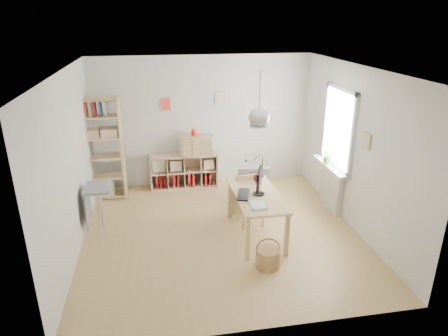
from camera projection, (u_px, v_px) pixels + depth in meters
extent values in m
plane|color=tan|center=(221.00, 233.00, 6.71)|extent=(4.50, 4.50, 0.00)
plane|color=white|center=(203.00, 122.00, 8.29)|extent=(4.50, 0.00, 4.50)
plane|color=white|center=(257.00, 229.00, 4.16)|extent=(4.50, 0.00, 4.50)
plane|color=white|center=(70.00, 166.00, 5.86)|extent=(0.00, 4.50, 4.50)
plane|color=white|center=(355.00, 149.00, 6.59)|extent=(0.00, 4.50, 4.50)
plane|color=white|center=(221.00, 69.00, 5.74)|extent=(4.50, 4.50, 0.00)
cylinder|color=black|center=(260.00, 93.00, 5.81)|extent=(0.01, 0.01, 0.68)
ellipsoid|color=silver|center=(259.00, 117.00, 5.94)|extent=(0.32, 0.32, 0.27)
cube|color=white|center=(340.00, 128.00, 7.06)|extent=(0.03, 1.00, 1.30)
cube|color=white|center=(353.00, 137.00, 6.56)|extent=(0.06, 0.08, 1.46)
cube|color=white|center=(326.00, 121.00, 7.55)|extent=(0.06, 0.08, 1.46)
cube|color=white|center=(343.00, 89.00, 6.81)|extent=(0.06, 1.16, 0.08)
cube|color=white|center=(334.00, 165.00, 7.31)|extent=(0.06, 1.16, 0.08)
cube|color=silver|center=(331.00, 188.00, 7.47)|extent=(0.10, 0.80, 0.80)
cube|color=white|center=(331.00, 166.00, 7.31)|extent=(0.22, 1.20, 0.06)
cube|color=tan|center=(256.00, 195.00, 6.40)|extent=(0.70, 1.50, 0.04)
cube|color=tan|center=(248.00, 239.00, 5.84)|extent=(0.06, 0.06, 0.71)
cube|color=tan|center=(230.00, 199.00, 7.13)|extent=(0.06, 0.06, 0.71)
cube|color=tan|center=(287.00, 236.00, 5.94)|extent=(0.06, 0.06, 0.71)
cube|color=tan|center=(262.00, 196.00, 7.22)|extent=(0.06, 0.06, 0.71)
cube|color=beige|center=(185.00, 186.00, 8.51)|extent=(1.40, 0.38, 0.03)
cube|color=beige|center=(183.00, 155.00, 8.26)|extent=(1.40, 0.38, 0.03)
cube|color=beige|center=(151.00, 173.00, 8.27)|extent=(0.03, 0.38, 0.72)
cube|color=beige|center=(216.00, 169.00, 8.49)|extent=(0.03, 0.38, 0.72)
cube|color=beige|center=(183.00, 168.00, 8.55)|extent=(1.40, 0.02, 0.72)
cube|color=maroon|center=(157.00, 180.00, 8.37)|extent=(0.06, 0.26, 0.30)
cube|color=maroon|center=(161.00, 179.00, 8.38)|extent=(0.05, 0.26, 0.30)
cube|color=maroon|center=(165.00, 179.00, 8.40)|extent=(0.05, 0.26, 0.30)
cube|color=maroon|center=(174.00, 179.00, 8.43)|extent=(0.05, 0.26, 0.30)
cube|color=maroon|center=(178.00, 178.00, 8.44)|extent=(0.05, 0.26, 0.30)
cube|color=maroon|center=(189.00, 178.00, 8.48)|extent=(0.06, 0.26, 0.30)
cube|color=maroon|center=(193.00, 177.00, 8.49)|extent=(0.06, 0.26, 0.30)
cube|color=maroon|center=(205.00, 177.00, 8.54)|extent=(0.06, 0.26, 0.30)
cube|color=maroon|center=(209.00, 176.00, 8.55)|extent=(0.05, 0.26, 0.30)
cube|color=tan|center=(81.00, 151.00, 7.62)|extent=(0.04, 0.38, 2.00)
cube|color=tan|center=(122.00, 149.00, 7.74)|extent=(0.04, 0.38, 2.00)
cube|color=tan|center=(107.00, 194.00, 8.02)|extent=(0.76, 0.38, 0.03)
cube|color=tan|center=(105.00, 176.00, 7.88)|extent=(0.76, 0.38, 0.03)
cube|color=tan|center=(103.00, 157.00, 7.73)|extent=(0.76, 0.38, 0.03)
cube|color=tan|center=(100.00, 137.00, 7.59)|extent=(0.76, 0.38, 0.03)
cube|color=tan|center=(98.00, 117.00, 7.44)|extent=(0.76, 0.38, 0.03)
cube|color=tan|center=(96.00, 99.00, 7.32)|extent=(0.76, 0.38, 0.03)
cube|color=#274791|center=(81.00, 110.00, 7.35)|extent=(0.04, 0.18, 0.26)
cube|color=#9A3521|center=(86.00, 109.00, 7.36)|extent=(0.04, 0.18, 0.26)
cube|color=beige|center=(90.00, 109.00, 7.37)|extent=(0.04, 0.18, 0.26)
cube|color=maroon|center=(95.00, 109.00, 7.39)|extent=(0.04, 0.18, 0.26)
cube|color=#274791|center=(100.00, 109.00, 7.40)|extent=(0.04, 0.18, 0.26)
cube|color=beige|center=(106.00, 109.00, 7.42)|extent=(0.04, 0.18, 0.26)
cube|color=gray|center=(97.00, 188.00, 6.42)|extent=(0.40, 0.55, 0.04)
cylinder|color=silver|center=(98.00, 217.00, 6.37)|extent=(0.03, 0.03, 0.82)
cylinder|color=silver|center=(101.00, 205.00, 6.77)|extent=(0.03, 0.03, 0.82)
cube|color=gray|center=(88.00, 207.00, 6.51)|extent=(0.02, 0.50, 0.62)
cube|color=gray|center=(250.00, 201.00, 6.86)|extent=(0.45, 0.45, 0.06)
cube|color=tan|center=(243.00, 219.00, 6.74)|extent=(0.04, 0.04, 0.41)
cube|color=tan|center=(237.00, 210.00, 7.06)|extent=(0.04, 0.04, 0.41)
cube|color=tan|center=(263.00, 216.00, 6.83)|extent=(0.04, 0.04, 0.41)
cube|color=tan|center=(256.00, 207.00, 7.15)|extent=(0.04, 0.04, 0.41)
cube|color=tan|center=(247.00, 185.00, 6.95)|extent=(0.41, 0.08, 0.37)
cylinder|color=#AB794D|center=(268.00, 258.00, 5.76)|extent=(0.34, 0.34, 0.28)
torus|color=#AB794D|center=(268.00, 249.00, 5.71)|extent=(0.35, 0.08, 0.35)
cube|color=silver|center=(255.00, 205.00, 7.67)|extent=(0.67, 0.51, 0.02)
cube|color=silver|center=(239.00, 198.00, 7.61)|extent=(0.08, 0.43, 0.32)
cube|color=silver|center=(271.00, 198.00, 7.63)|extent=(0.08, 0.43, 0.32)
cube|color=silver|center=(256.00, 202.00, 7.43)|extent=(0.62, 0.11, 0.32)
cube|color=silver|center=(254.00, 193.00, 7.81)|extent=(0.62, 0.11, 0.32)
cube|color=silver|center=(253.00, 176.00, 7.87)|extent=(0.64, 0.29, 0.40)
sphere|color=yellow|center=(248.00, 196.00, 7.52)|extent=(0.14, 0.14, 0.14)
sphere|color=#1857AC|center=(260.00, 193.00, 7.64)|extent=(0.14, 0.14, 0.14)
sphere|color=red|center=(254.00, 195.00, 7.57)|extent=(0.14, 0.14, 0.14)
sphere|color=green|center=(265.00, 196.00, 7.51)|extent=(0.14, 0.14, 0.14)
cylinder|color=black|center=(259.00, 194.00, 6.37)|extent=(0.19, 0.19, 0.02)
cylinder|color=black|center=(259.00, 191.00, 6.35)|extent=(0.04, 0.04, 0.09)
cube|color=black|center=(259.00, 179.00, 6.28)|extent=(0.21, 0.46, 0.31)
cube|color=black|center=(243.00, 194.00, 6.34)|extent=(0.29, 0.49, 0.02)
cylinder|color=black|center=(262.00, 176.00, 7.04)|extent=(0.05, 0.05, 0.03)
cylinder|color=black|center=(262.00, 167.00, 6.98)|extent=(0.01, 0.01, 0.34)
cone|color=black|center=(247.00, 161.00, 6.81)|extent=(0.09, 0.06, 0.08)
sphere|color=#480916|center=(258.00, 178.00, 6.79)|extent=(0.15, 0.15, 0.15)
cube|color=white|center=(258.00, 205.00, 5.98)|extent=(0.24, 0.30, 0.03)
cube|color=beige|center=(197.00, 145.00, 8.23)|extent=(0.72, 0.44, 0.39)
ellipsoid|color=#AC250E|center=(195.00, 132.00, 8.12)|extent=(0.14, 0.14, 0.16)
imported|color=#2C6224|center=(328.00, 156.00, 7.33)|extent=(0.27, 0.24, 0.30)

